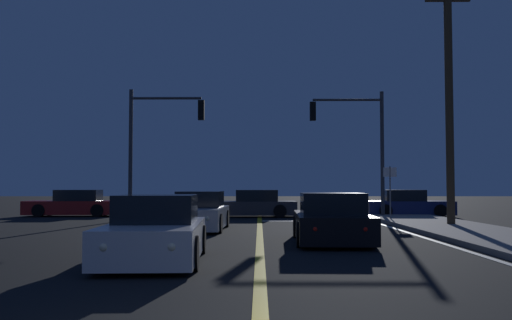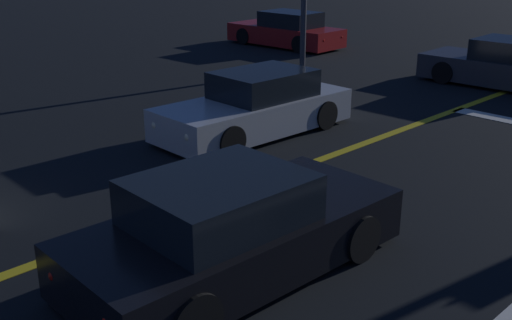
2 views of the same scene
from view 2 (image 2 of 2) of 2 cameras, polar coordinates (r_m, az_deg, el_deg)
lane_line_center at (r=9.59m, az=-8.17°, el=-5.11°), size 0.20×35.18×0.01m
car_far_approaching_silver at (r=13.34m, az=0.04°, el=4.90°), size 1.91×4.52×1.34m
car_distant_tail_red at (r=24.58m, az=2.80°, el=11.77°), size 4.71×2.03×1.34m
car_mid_block_charcoal at (r=19.09m, az=22.00°, el=8.03°), size 4.52×2.09×1.34m
car_side_waiting_black at (r=7.75m, az=-2.15°, el=-6.49°), size 2.08×4.47×1.34m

